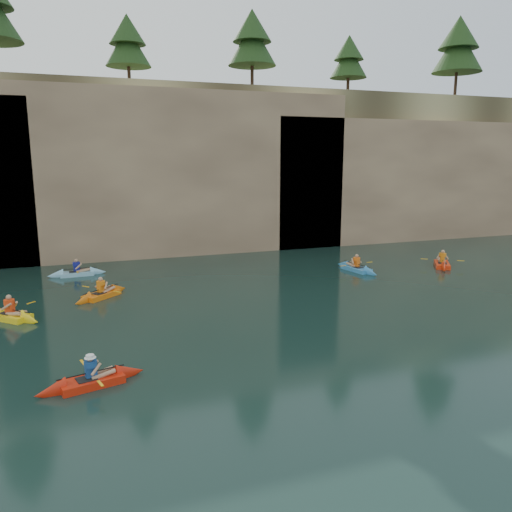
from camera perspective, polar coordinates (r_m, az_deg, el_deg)
name	(u,v)px	position (r m, az deg, el deg)	size (l,w,h in m)	color
ground	(271,408)	(14.07, 1.73, -16.99)	(160.00, 160.00, 0.00)	black
cliff	(136,165)	(41.79, -13.58, 10.04)	(70.00, 16.00, 12.00)	tan
cliff_slab_center	(178,171)	(34.77, -8.89, 9.54)	(24.00, 2.40, 11.40)	tan
cliff_slab_east	(422,179)	(43.27, 18.44, 8.38)	(26.00, 2.40, 9.84)	tan
sea_cave_center	(90,237)	(33.87, -18.48, 2.08)	(3.50, 1.00, 3.20)	black
sea_cave_east	(289,218)	(36.77, 3.84, 4.34)	(5.00, 1.00, 4.50)	black
cliff_pines	(137,16)	(37.96, -13.43, 25.08)	(56.00, 6.00, 7.83)	black
main_kayaker	(92,381)	(15.96, -18.27, -13.37)	(3.30, 2.15, 1.19)	red
kayaker_orange	(101,294)	(25.22, -17.25, -4.21)	(2.95, 2.77, 1.26)	orange
kayaker_red_far	(442,264)	(32.88, 20.49, -0.87)	(2.65, 3.35, 1.30)	red
kayaker_yellow	(10,316)	(23.32, -26.26, -6.12)	(2.83, 2.82, 1.31)	yellow
kayaker_ltblue_mid	(77,273)	(30.24, -19.78, -1.85)	(3.23, 2.40, 1.22)	#89C6E6
kayaker_blue_east	(356,268)	(30.26, 11.40, -1.39)	(2.42, 3.58, 1.25)	#3B8CCA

